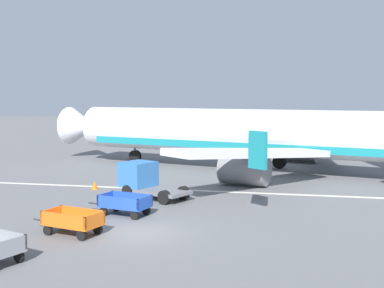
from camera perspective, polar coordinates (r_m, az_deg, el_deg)
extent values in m
plane|color=slate|center=(23.49, -5.84, -9.79)|extent=(220.00, 220.00, 0.00)
cube|color=silver|center=(33.23, -0.32, -5.18)|extent=(120.00, 0.36, 0.01)
cylinder|color=silver|center=(41.95, 5.62, 1.37)|extent=(29.92, 11.44, 3.70)
cube|color=teal|center=(42.04, 5.60, -0.01)|extent=(26.98, 10.48, 0.56)
cone|color=silver|center=(50.43, -12.09, 1.98)|extent=(4.04, 4.34, 3.63)
cube|color=silver|center=(32.78, 6.90, -0.99)|extent=(9.93, 11.92, 1.35)
cube|color=teal|center=(25.71, 7.34, -0.67)|extent=(1.00, 0.82, 1.90)
cylinder|color=gray|center=(34.84, 5.87, -2.83)|extent=(3.64, 2.87, 2.10)
cube|color=silver|center=(48.71, 13.78, 1.03)|extent=(4.12, 13.22, 1.35)
cube|color=teal|center=(54.50, 18.10, 2.38)|extent=(1.12, 0.33, 1.90)
cylinder|color=gray|center=(47.64, 11.86, -0.66)|extent=(3.64, 2.87, 2.10)
cylinder|color=#4C4C51|center=(46.98, -6.38, -0.12)|extent=(0.20, 0.20, 2.04)
cylinder|color=black|center=(47.10, -6.37, -1.36)|extent=(1.18, 0.72, 1.10)
cylinder|color=#4C4C51|center=(39.18, 7.80, -1.27)|extent=(0.20, 0.20, 2.04)
cylinder|color=black|center=(39.31, 7.78, -2.75)|extent=(1.18, 0.72, 1.10)
cylinder|color=#4C4C51|center=(43.33, 9.75, -0.65)|extent=(0.20, 0.20, 2.04)
cylinder|color=black|center=(43.45, 9.73, -1.99)|extent=(1.18, 0.72, 1.10)
cube|color=gray|center=(21.02, -20.22, -9.71)|extent=(2.38, 0.96, 0.55)
cube|color=gray|center=(19.72, -19.57, -10.70)|extent=(0.58, 1.35, 0.55)
cylinder|color=black|center=(20.41, -18.72, -11.80)|extent=(0.47, 0.30, 0.44)
cube|color=orange|center=(23.52, -13.14, -8.68)|extent=(2.78, 1.99, 0.08)
cube|color=orange|center=(22.96, -14.22, -8.24)|extent=(2.44, 0.74, 0.55)
cube|color=orange|center=(23.93, -12.15, -7.63)|extent=(2.44, 0.74, 0.55)
cube|color=orange|center=(24.21, -15.35, -7.55)|extent=(0.45, 1.38, 0.55)
cube|color=orange|center=(22.70, -10.82, -8.33)|extent=(0.45, 1.38, 0.55)
cylinder|color=#2D2D33|center=(24.70, -16.37, -8.17)|extent=(0.99, 0.33, 0.08)
cylinder|color=black|center=(23.78, -15.76, -9.23)|extent=(0.47, 0.27, 0.44)
cylinder|color=black|center=(24.58, -13.97, -8.70)|extent=(0.47, 0.27, 0.44)
cylinder|color=black|center=(22.59, -12.21, -9.94)|extent=(0.47, 0.27, 0.44)
cylinder|color=black|center=(23.43, -10.46, -9.33)|extent=(0.47, 0.27, 0.44)
cube|color=#234CB2|center=(26.66, -7.49, -6.89)|extent=(2.76, 1.96, 0.08)
cube|color=#234CB2|center=(26.07, -8.29, -6.47)|extent=(2.45, 0.70, 0.55)
cube|color=#234CB2|center=(27.13, -6.73, -5.98)|extent=(2.45, 0.70, 0.55)
cube|color=#234CB2|center=(27.27, -9.61, -5.96)|extent=(0.44, 1.38, 0.55)
cube|color=#234CB2|center=(25.96, -5.28, -6.49)|extent=(0.44, 1.38, 0.55)
cylinder|color=#2D2D33|center=(27.69, -10.61, -6.55)|extent=(0.99, 0.32, 0.08)
cylinder|color=black|center=(26.79, -9.83, -7.43)|extent=(0.47, 0.26, 0.44)
cylinder|color=black|center=(27.68, -8.47, -6.98)|extent=(0.47, 0.26, 0.44)
cylinder|color=black|center=(25.76, -6.42, -7.91)|extent=(0.47, 0.26, 0.44)
cylinder|color=black|center=(26.69, -5.12, -7.42)|extent=(0.47, 0.26, 0.44)
cube|color=slate|center=(30.25, -3.31, -5.32)|extent=(3.62, 3.07, 0.20)
cube|color=#3370B7|center=(31.42, -6.03, -3.35)|extent=(2.36, 2.45, 1.50)
cube|color=#19232D|center=(31.96, -7.06, -2.94)|extent=(0.78, 1.49, 0.67)
cylinder|color=black|center=(30.99, -7.13, -5.27)|extent=(0.85, 0.62, 0.80)
cylinder|color=black|center=(32.20, -4.96, -4.84)|extent=(0.85, 0.62, 0.80)
cylinder|color=black|center=(29.06, -3.10, -5.97)|extent=(0.85, 0.62, 0.80)
cylinder|color=black|center=(30.34, -0.97, -5.47)|extent=(0.85, 0.62, 0.80)
cone|color=orange|center=(34.19, -10.80, -4.52)|extent=(0.42, 0.42, 0.55)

